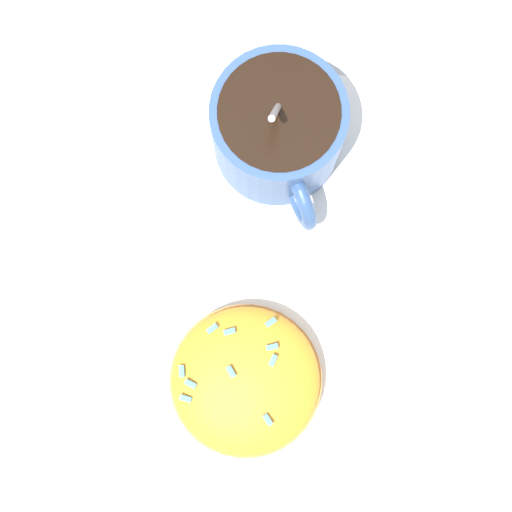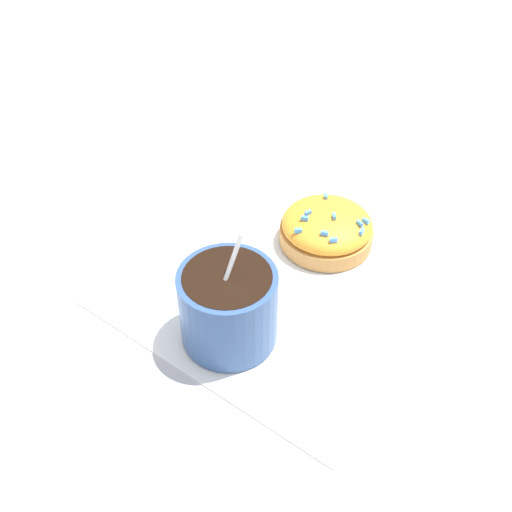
% 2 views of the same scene
% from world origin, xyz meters
% --- Properties ---
extents(ground_plane, '(3.00, 3.00, 0.00)m').
position_xyz_m(ground_plane, '(0.00, 0.00, 0.00)').
color(ground_plane, '#B2B2B7').
extents(paper_napkin, '(0.28, 0.29, 0.00)m').
position_xyz_m(paper_napkin, '(0.00, 0.00, 0.00)').
color(paper_napkin, white).
rests_on(paper_napkin, ground_plane).
extents(coffee_cup, '(0.11, 0.08, 0.11)m').
position_xyz_m(coffee_cup, '(-0.08, -0.00, 0.04)').
color(coffee_cup, '#335184').
rests_on(coffee_cup, paper_napkin).
extents(frosted_pastry, '(0.10, 0.10, 0.04)m').
position_xyz_m(frosted_pastry, '(0.08, -0.01, 0.02)').
color(frosted_pastry, '#C18442').
rests_on(frosted_pastry, paper_napkin).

